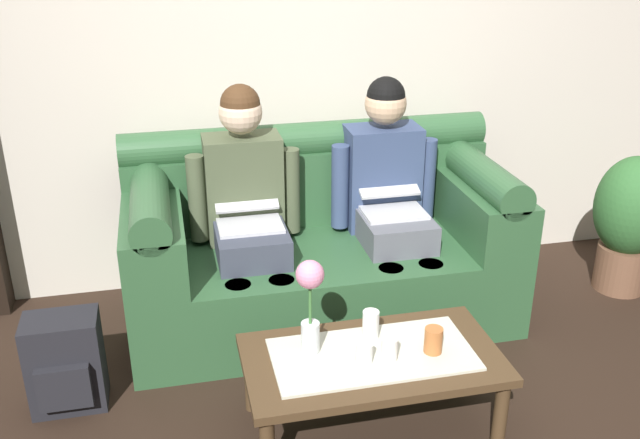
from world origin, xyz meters
TOP-DOWN VIEW (x-y plane):
  - back_wall_patterned at (0.00, 1.70)m, footprint 6.00×0.12m
  - couch at (0.00, 1.17)m, footprint 1.92×0.88m
  - person_left at (-0.36, 1.17)m, footprint 0.56×0.67m
  - person_right at (0.36, 1.17)m, footprint 0.56×0.67m
  - coffee_table at (0.00, 0.20)m, footprint 1.02×0.56m
  - flower_vase at (-0.24, 0.27)m, footprint 0.11×0.11m
  - cup_near_left at (0.24, 0.16)m, footprint 0.07×0.07m
  - cup_near_right at (-0.05, 0.15)m, footprint 0.07×0.07m
  - cup_far_center at (0.03, 0.32)m, footprint 0.07×0.07m
  - cup_far_left at (0.05, 0.15)m, footprint 0.06×0.06m
  - backpack_left at (-1.22, 0.63)m, footprint 0.31×0.25m
  - potted_plant at (1.71, 1.03)m, footprint 0.40×0.40m

SIDE VIEW (x-z plane):
  - backpack_left at x=-1.22m, z-range 0.00..0.42m
  - coffee_table at x=0.00m, z-range 0.13..0.50m
  - couch at x=0.00m, z-range -0.11..0.86m
  - cup_near_right at x=-0.05m, z-range 0.36..0.45m
  - cup_far_left at x=0.05m, z-range 0.36..0.46m
  - cup_near_left at x=0.24m, z-range 0.36..0.47m
  - cup_far_center at x=0.03m, z-range 0.36..0.48m
  - potted_plant at x=1.71m, z-range 0.04..0.82m
  - flower_vase at x=-0.24m, z-range 0.41..0.81m
  - person_left at x=-0.36m, z-range 0.05..1.27m
  - person_right at x=0.36m, z-range 0.05..1.27m
  - back_wall_patterned at x=0.00m, z-range 0.00..2.90m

